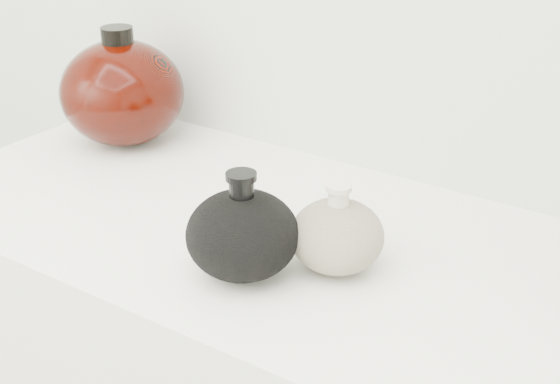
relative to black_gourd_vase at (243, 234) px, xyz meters
The scene contains 3 objects.
black_gourd_vase is the anchor object (origin of this frame).
cream_gourd_vase 0.12m from the black_gourd_vase, 40.04° to the left, with size 0.14×0.14×0.11m.
left_round_pot 0.48m from the black_gourd_vase, 150.94° to the left, with size 0.26×0.26×0.20m.
Camera 1 is at (0.47, 0.19, 1.40)m, focal length 50.00 mm.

